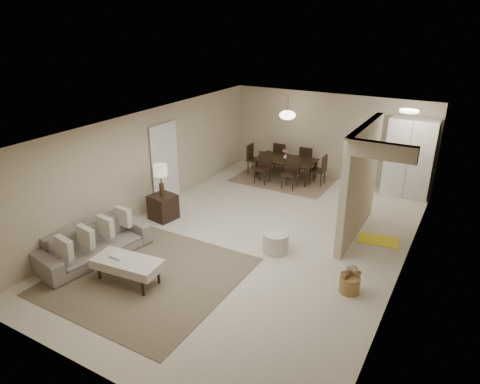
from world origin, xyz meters
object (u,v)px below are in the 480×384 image
Objects in this scene: ottoman_bench at (127,264)px; dining_table at (285,169)px; side_table at (163,207)px; round_pouf at (276,242)px; pantry_cabinet at (409,158)px; sofa at (94,243)px; wicker_basket at (350,284)px.

dining_table reaches higher than ottoman_bench.
round_pouf is (3.00, -0.09, -0.09)m from side_table.
pantry_cabinet is 3.49× the size of side_table.
sofa reaches higher than dining_table.
side_table is at bearing -137.24° from pantry_cabinet.
round_pouf is at bearing -47.04° from sofa.
sofa is at bearing -146.71° from round_pouf.
sofa is 1.70× the size of ottoman_bench.
ottoman_bench is at bearing -154.96° from wicker_basket.
round_pouf is (-1.75, -4.48, -0.84)m from pantry_cabinet.
wicker_basket is 0.21× the size of dining_table.
dining_table is at bearing 81.33° from ottoman_bench.
pantry_cabinet is 3.83× the size of round_pouf.
side_table is 4.19m from dining_table.
sofa is at bearing -126.51° from pantry_cabinet.
side_table is at bearing 8.30° from sofa.
sofa is 6.26× the size of wicker_basket.
dining_table is (1.46, 6.03, -0.02)m from sofa.
dining_table is (0.29, 6.33, -0.06)m from ottoman_bench.
ottoman_bench is 0.75× the size of dining_table.
side_table is (-4.75, -4.39, -0.75)m from pantry_cabinet.
wicker_basket is (1.73, -0.62, -0.06)m from round_pouf.
dining_table reaches higher than wicker_basket.
dining_table is (-3.34, -0.45, -0.74)m from pantry_cabinet.
ottoman_bench is (-3.62, -6.78, -0.69)m from pantry_cabinet.
sofa is 2.09m from side_table.
round_pouf is 4.33m from dining_table.
dining_table is (-1.59, 4.03, 0.10)m from round_pouf.
pantry_cabinet is 5.18m from wicker_basket.
dining_table is at bearing -172.32° from pantry_cabinet.
sofa is at bearing 159.60° from ottoman_bench.
round_pouf is (3.05, 2.00, -0.12)m from sofa.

